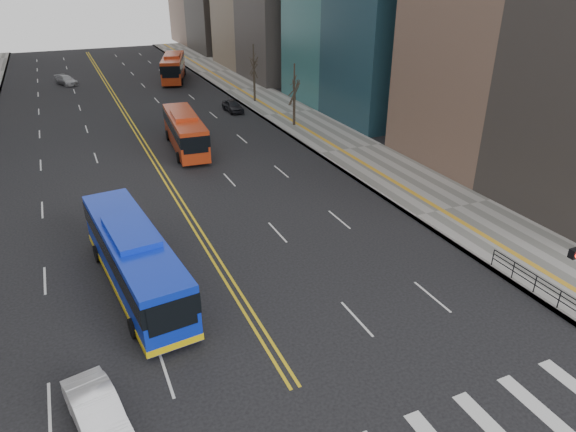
{
  "coord_description": "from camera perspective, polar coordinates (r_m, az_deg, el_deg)",
  "views": [
    {
      "loc": [
        -6.75,
        -9.33,
        15.67
      ],
      "look_at": [
        3.18,
        12.91,
        3.76
      ],
      "focal_mm": 32.0,
      "sensor_mm": 36.0,
      "label": 1
    }
  ],
  "objects": [
    {
      "name": "sidewalk_right",
      "position": [
        61.5,
        -0.01,
        11.37
      ],
      "size": [
        7.0,
        130.0,
        0.15
      ],
      "primitive_type": "cube",
      "color": "slate",
      "rests_on": "ground"
    },
    {
      "name": "centerline",
      "position": [
        66.55,
        -17.91,
        11.21
      ],
      "size": [
        0.55,
        100.0,
        0.01
      ],
      "color": "gold",
      "rests_on": "ground"
    },
    {
      "name": "pedestrian_railing",
      "position": [
        29.97,
        25.82,
        -6.54
      ],
      "size": [
        0.06,
        6.06,
        1.02
      ],
      "color": "black",
      "rests_on": "sidewalk_right"
    },
    {
      "name": "street_trees",
      "position": [
        45.19,
        -24.26,
        9.97
      ],
      "size": [
        35.2,
        47.2,
        7.6
      ],
      "color": "black",
      "rests_on": "ground"
    },
    {
      "name": "blue_bus",
      "position": [
        28.16,
        -16.7,
        -4.44
      ],
      "size": [
        3.92,
        12.63,
        3.61
      ],
      "color": "#0C26B5",
      "rests_on": "ground"
    },
    {
      "name": "red_bus_near",
      "position": [
        49.37,
        -11.38,
        9.4
      ],
      "size": [
        3.39,
        11.13,
        3.48
      ],
      "color": "#AB3012",
      "rests_on": "ground"
    },
    {
      "name": "red_bus_far",
      "position": [
        82.12,
        -12.64,
        15.96
      ],
      "size": [
        6.11,
        12.38,
        3.81
      ],
      "color": "#AB3012",
      "rests_on": "ground"
    },
    {
      "name": "car_white",
      "position": [
        21.53,
        -20.36,
        -19.92
      ],
      "size": [
        2.44,
        4.71,
        1.48
      ],
      "primitive_type": "imported",
      "rotation": [
        0.0,
        0.0,
        0.2
      ],
      "color": "white",
      "rests_on": "ground"
    },
    {
      "name": "car_dark_mid",
      "position": [
        62.61,
        -6.17,
        12.07
      ],
      "size": [
        1.77,
        4.1,
        1.38
      ],
      "primitive_type": "imported",
      "rotation": [
        0.0,
        0.0,
        0.04
      ],
      "color": "black",
      "rests_on": "ground"
    },
    {
      "name": "car_silver",
      "position": [
        83.77,
        -23.41,
        13.67
      ],
      "size": [
        3.37,
        4.8,
        1.29
      ],
      "primitive_type": "imported",
      "rotation": [
        0.0,
        0.0,
        0.39
      ],
      "color": "#A0A1A6",
      "rests_on": "ground"
    },
    {
      "name": "car_dark_far",
      "position": [
        83.86,
        -12.49,
        15.07
      ],
      "size": [
        1.88,
        3.88,
        1.06
      ],
      "primitive_type": "imported",
      "rotation": [
        0.0,
        0.0,
        0.03
      ],
      "color": "black",
      "rests_on": "ground"
    }
  ]
}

